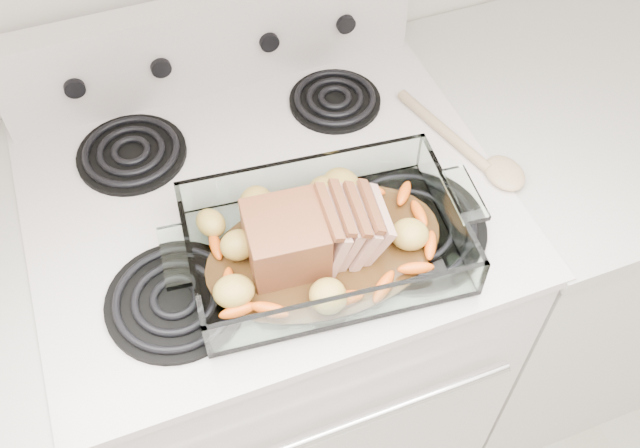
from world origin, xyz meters
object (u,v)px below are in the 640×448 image
object	(u,v)px
counter_right	(540,243)
baking_dish	(325,245)
pork_roast	(306,238)
electric_range	(277,326)

from	to	relation	value
counter_right	baking_dish	size ratio (longest dim) A/B	2.28
baking_dish	pork_roast	size ratio (longest dim) A/B	1.91
electric_range	baking_dish	distance (m)	0.51
counter_right	baking_dish	world-z (taller)	baking_dish
pork_roast	baking_dish	bearing A→B (deg)	-0.22
electric_range	pork_roast	distance (m)	0.54
baking_dish	pork_roast	bearing A→B (deg)	-174.22
baking_dish	pork_roast	distance (m)	0.04
baking_dish	pork_roast	world-z (taller)	pork_roast
electric_range	baking_dish	xyz separation A→B (m)	(0.05, -0.16, 0.48)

